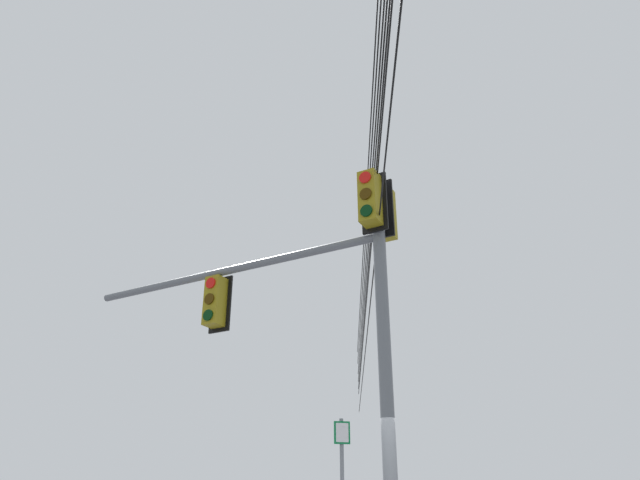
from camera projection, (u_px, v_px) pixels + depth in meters
signal_mast_assembly at (321, 293)px, 9.53m from camera, size 0.96×6.27×6.38m
overhead_wire_span at (372, 198)px, 11.37m from camera, size 28.48×14.92×2.92m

